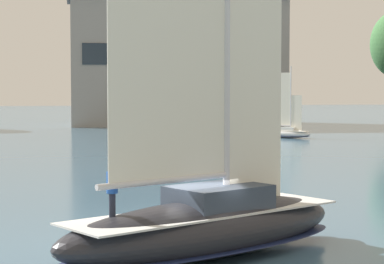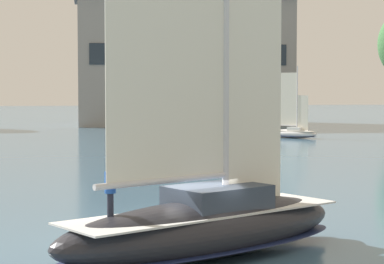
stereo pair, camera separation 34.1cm
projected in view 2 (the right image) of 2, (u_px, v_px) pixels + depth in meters
name	position (u px, v px, depth m)	size (l,w,h in m)	color
ground_plane	(205.00, 258.00, 24.47)	(400.00, 400.00, 0.00)	#42667F
waterfront_building	(183.00, 60.00, 111.12)	(31.96, 15.44, 19.07)	gray
sailboat_main	(205.00, 221.00, 24.40)	(11.41, 8.62, 15.66)	#232328
sailboat_moored_mid_channel	(293.00, 132.00, 81.75)	(5.20, 5.10, 7.85)	silver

